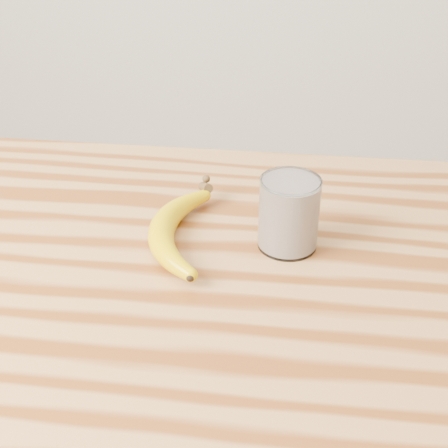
# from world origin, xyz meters

# --- Properties ---
(table) EXTENTS (1.20, 0.80, 0.90)m
(table) POSITION_xyz_m (0.00, 0.00, 0.77)
(table) COLOR #A97440
(table) RESTS_ON ground
(smoothie_glass) EXTENTS (0.08, 0.08, 0.10)m
(smoothie_glass) POSITION_xyz_m (0.13, 0.12, 0.95)
(smoothie_glass) COLOR white
(smoothie_glass) RESTS_ON table
(banana) EXTENTS (0.12, 0.29, 0.04)m
(banana) POSITION_xyz_m (-0.04, 0.11, 0.92)
(banana) COLOR #CEA600
(banana) RESTS_ON table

